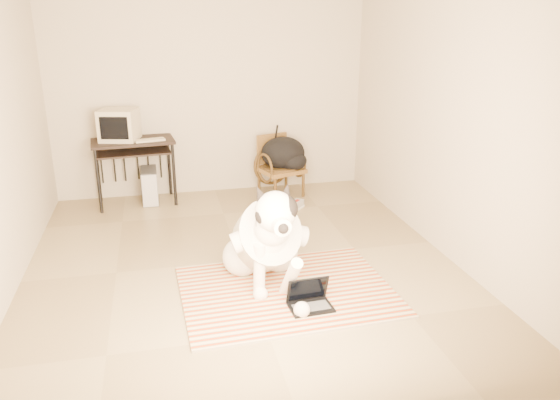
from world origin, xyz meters
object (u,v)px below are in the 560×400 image
object	(u,v)px
rattan_chair	(279,165)
pc_tower	(150,186)
laptop	(309,300)
backpack	(285,154)
crt_monitor	(119,125)
computer_desk	(133,149)
dog	(266,240)

from	to	relation	value
rattan_chair	pc_tower	bearing A→B (deg)	177.89
laptop	backpack	size ratio (longest dim) A/B	0.63
crt_monitor	rattan_chair	world-z (taller)	crt_monitor
crt_monitor	computer_desk	bearing A→B (deg)	-15.42
laptop	pc_tower	bearing A→B (deg)	112.76
dog	laptop	bearing A→B (deg)	-63.37
laptop	computer_desk	distance (m)	3.33
dog	rattan_chair	world-z (taller)	dog
computer_desk	rattan_chair	bearing A→B (deg)	-1.13
backpack	dog	bearing A→B (deg)	-107.22
crt_monitor	backpack	world-z (taller)	crt_monitor
pc_tower	backpack	world-z (taller)	backpack
computer_desk	pc_tower	xyz separation A→B (m)	(0.16, 0.03, -0.49)
dog	computer_desk	world-z (taller)	dog
rattan_chair	laptop	bearing A→B (deg)	-97.98
laptop	crt_monitor	world-z (taller)	crt_monitor
crt_monitor	dog	bearing A→B (deg)	-62.49
crt_monitor	backpack	bearing A→B (deg)	-3.46
pc_tower	crt_monitor	bearing A→B (deg)	177.31
laptop	crt_monitor	size ratio (longest dim) A/B	0.71
dog	crt_monitor	distance (m)	2.86
laptop	rattan_chair	world-z (taller)	rattan_chair
dog	rattan_chair	distance (m)	2.50
laptop	pc_tower	xyz separation A→B (m)	(-1.25, 2.98, 0.13)
laptop	crt_monitor	distance (m)	3.49
pc_tower	computer_desk	bearing A→B (deg)	-170.96
crt_monitor	rattan_chair	xyz separation A→B (m)	(1.96, -0.08, -0.61)
pc_tower	rattan_chair	world-z (taller)	rattan_chair
laptop	computer_desk	world-z (taller)	computer_desk
rattan_chair	backpack	distance (m)	0.18
pc_tower	backpack	bearing A→B (deg)	-3.60
computer_desk	pc_tower	size ratio (longest dim) A/B	2.24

